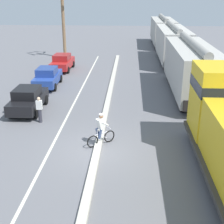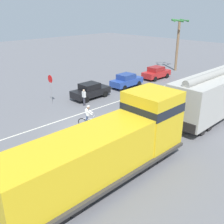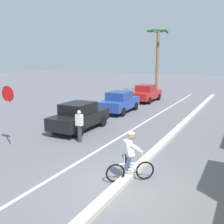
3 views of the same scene
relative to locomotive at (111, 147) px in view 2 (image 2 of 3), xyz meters
name	(u,v)px [view 2 (image 2 of 3)]	position (x,y,z in m)	size (l,w,h in m)	color
ground_plane	(82,128)	(-6.13, 2.75, -1.80)	(120.00, 120.00, 0.00)	slate
median_curb	(132,108)	(-6.13, 8.75, -1.72)	(0.36, 36.00, 0.16)	beige
lane_stripe	(114,103)	(-8.53, 8.75, -1.79)	(0.14, 36.00, 0.01)	silver
locomotive	(111,147)	(0.00, 0.00, 0.00)	(3.10, 11.61, 4.20)	gold
hopper_car_lead	(215,94)	(0.00, 12.16, 0.28)	(2.90, 10.60, 4.18)	#B1AFA7
parked_car_black	(90,91)	(-11.27, 7.97, -0.98)	(1.87, 4.22, 1.62)	black
parked_car_blue	(127,80)	(-11.42, 13.66, -0.98)	(1.94, 4.25, 1.62)	#28479E
parked_car_red	(156,73)	(-11.39, 19.45, -0.98)	(1.89, 4.23, 1.62)	red
cyclist	(88,117)	(-6.02, 3.33, -0.98)	(1.36, 1.12, 1.71)	black
stop_sign	(51,84)	(-12.64, 4.15, 0.23)	(0.76, 0.08, 2.88)	gray
palm_tree_near	(179,34)	(-12.37, 25.58, 3.57)	(2.60, 2.77, 7.42)	#846647
pedestrian_by_cars	(84,97)	(-9.98, 6.08, -0.95)	(0.34, 0.22, 1.62)	#33333D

